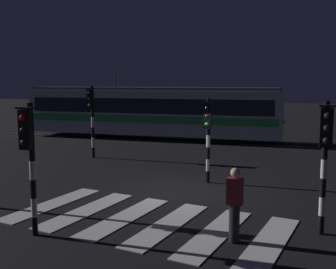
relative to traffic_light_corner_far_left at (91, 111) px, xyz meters
The scene contains 10 objects.
ground_plane 7.57m from the traffic_light_corner_far_left, 39.81° to the right, with size 120.00×120.00×0.00m, color black.
rail_near 8.69m from the traffic_light_corner_far_left, 48.60° to the left, with size 80.00×0.12×0.03m, color #59595E.
rail_far 9.78m from the traffic_light_corner_far_left, 54.32° to the left, with size 80.00×0.12×0.03m, color #59595E.
crosswalk_zebra 9.71m from the traffic_light_corner_far_left, 53.97° to the right, with size 7.62×4.83×0.02m.
traffic_light_corner_far_left is the anchor object (origin of this frame).
traffic_light_kerb_mid_left 10.02m from the traffic_light_corner_far_left, 70.18° to the right, with size 0.36×0.42×3.13m.
traffic_light_median_centre 7.02m from the traffic_light_corner_far_left, 27.24° to the right, with size 0.36×0.42×3.02m.
traffic_light_corner_near_right 12.27m from the traffic_light_corner_far_left, 36.69° to the right, with size 0.36×0.42×3.17m.
tram 7.05m from the traffic_light_corner_far_left, 86.47° to the left, with size 16.20×2.58×4.15m.
pedestrian_waiting_at_kerb 11.61m from the traffic_light_corner_far_left, 46.46° to the right, with size 0.36×0.24×1.71m.
Camera 1 is at (3.63, -12.68, 3.60)m, focal length 44.04 mm.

